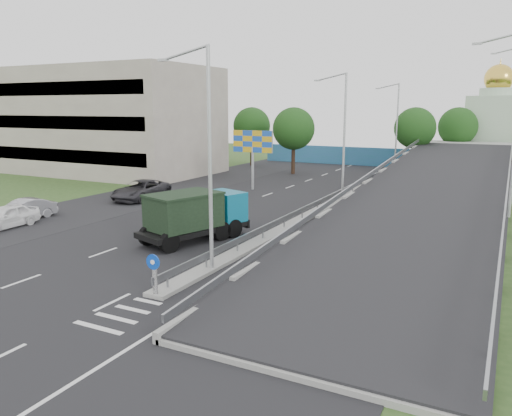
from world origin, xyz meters
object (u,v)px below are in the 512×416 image
Objects in this scene: sign_bollard at (154,274)px; lamp_post_mid at (342,130)px; lamp_post_near at (206,148)px; church at (495,125)px; dump_truck at (196,214)px; parked_car_b at (24,210)px; lamp_post_far at (395,123)px; parked_car_c at (141,190)px; billboard at (253,145)px; parked_car_a at (5,217)px.

sign_bollard is 0.17× the size of lamp_post_mid.
church is (9.89, 54.00, -0.50)m from lamp_post_near.
dump_truck reaches higher than parked_car_b.
lamp_post_mid is at bearing 53.68° from parked_car_b.
lamp_post_near is 1.00× the size of lamp_post_far.
lamp_post_far is at bearing 56.73° from parked_car_c.
parked_car_b is (-17.12, 7.37, -0.32)m from sign_bollard.
billboard is at bearing 76.25° from parked_car_b.
sign_bollard is 0.38× the size of parked_car_a.
parked_car_a is at bearing -148.06° from dump_truck.
church is at bearing 54.76° from lamp_post_far.
parked_car_a is at bearing -108.84° from billboard.
parked_car_c is (-5.95, -8.80, -3.38)m from billboard.
sign_bollard is at bearing -90.14° from lamp_post_far.
church is (10.00, 57.83, 4.28)m from sign_bollard.
lamp_post_mid reaches higher than sign_bollard.
lamp_post_near is 40.00m from lamp_post_far.
parked_car_b is at bearing 168.37° from lamp_post_near.
lamp_post_near is 18.31m from parked_car_b.
church is 3.15× the size of parked_car_a.
sign_bollard is at bearing -20.18° from parked_car_a.
lamp_post_near reaches higher than billboard.
parked_car_a is (-16.04, 5.19, -0.29)m from sign_bollard.
church reaches higher than lamp_post_mid.
lamp_post_near is 0.73× the size of church.
parked_car_a is (-7.04, -20.64, -3.44)m from billboard.
parked_car_a is at bearing -99.25° from parked_car_c.
lamp_post_far is 40.64m from parked_car_b.
parked_car_b is (-17.23, -16.45, -5.10)m from lamp_post_mid.
parked_car_a is (-16.15, -18.64, -5.06)m from lamp_post_mid.
parked_car_c is (2.17, 9.65, 0.10)m from parked_car_b.
sign_bollard is 24.30m from lamp_post_mid.
parked_car_b is at bearing -115.30° from lamp_post_far.
lamp_post_mid is 1.00× the size of lamp_post_far.
parked_car_c is at bearing 160.76° from dump_truck.
parked_car_c is (-15.05, 13.20, -5.00)m from lamp_post_near.
parked_car_b is at bearing 113.97° from parked_car_a.
sign_bollard is 0.29× the size of parked_car_c.
lamp_post_near reaches higher than parked_car_b.
dump_truck is (-3.63, 4.37, -4.21)m from lamp_post_near.
lamp_post_far is 1.83× the size of billboard.
lamp_post_mid is 24.36m from parked_car_b.
lamp_post_near reaches higher than parked_car_a.
dump_truck is (-3.52, 8.20, 0.57)m from sign_bollard.
lamp_post_near is 2.34× the size of parked_car_b.
lamp_post_mid is at bearing 89.74° from sign_bollard.
dump_truck is (-13.52, -49.63, -3.71)m from church.
parked_car_b is (-27.12, -50.45, -4.60)m from church.
sign_bollard is 22.65m from parked_car_c.
parked_car_b is at bearing 156.70° from sign_bollard.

